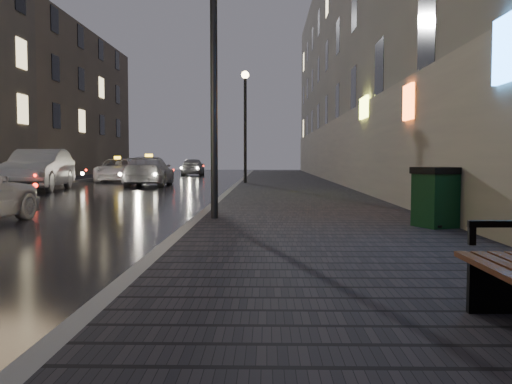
% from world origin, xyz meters
% --- Properties ---
extents(sidewalk, '(4.60, 58.00, 0.15)m').
position_xyz_m(sidewalk, '(3.90, 21.00, 0.07)').
color(sidewalk, black).
rests_on(sidewalk, ground).
extents(curb, '(0.20, 58.00, 0.15)m').
position_xyz_m(curb, '(1.50, 21.00, 0.07)').
color(curb, slate).
rests_on(curb, ground).
extents(sidewalk_far, '(2.40, 58.00, 0.15)m').
position_xyz_m(sidewalk_far, '(-8.70, 21.00, 0.07)').
color(sidewalk_far, black).
rests_on(sidewalk_far, ground).
extents(curb_far, '(0.20, 58.00, 0.15)m').
position_xyz_m(curb_far, '(-7.40, 21.00, 0.07)').
color(curb_far, slate).
rests_on(curb_far, ground).
extents(building_near, '(1.80, 50.00, 13.00)m').
position_xyz_m(building_near, '(7.10, 25.00, 6.50)').
color(building_near, '#605B54').
rests_on(building_near, ground).
extents(building_far_c, '(6.00, 22.00, 11.00)m').
position_xyz_m(building_far_c, '(-13.50, 39.00, 5.50)').
color(building_far_c, '#6B6051').
rests_on(building_far_c, ground).
extents(lamp_near, '(0.36, 0.36, 5.28)m').
position_xyz_m(lamp_near, '(1.85, 6.00, 3.49)').
color(lamp_near, black).
rests_on(lamp_near, sidewalk).
extents(lamp_far, '(0.36, 0.36, 5.28)m').
position_xyz_m(lamp_far, '(1.85, 22.00, 3.49)').
color(lamp_far, black).
rests_on(lamp_far, sidewalk).
extents(trash_bin, '(0.88, 0.88, 1.03)m').
position_xyz_m(trash_bin, '(5.80, 4.68, 0.67)').
color(trash_bin, black).
rests_on(trash_bin, sidewalk).
extents(car_left_mid, '(2.39, 5.36, 1.71)m').
position_xyz_m(car_left_mid, '(-6.51, 18.19, 0.85)').
color(car_left_mid, '#A8A8B0').
rests_on(car_left_mid, ground).
extents(taxi_mid, '(2.13, 4.86, 1.39)m').
position_xyz_m(taxi_mid, '(-2.78, 22.13, 0.69)').
color(taxi_mid, silver).
rests_on(taxi_mid, ground).
extents(taxi_far, '(2.70, 4.89, 1.29)m').
position_xyz_m(taxi_far, '(-5.57, 26.95, 0.65)').
color(taxi_far, silver).
rests_on(taxi_far, ground).
extents(car_far, '(1.75, 3.99, 1.34)m').
position_xyz_m(car_far, '(-2.73, 37.97, 0.67)').
color(car_far, gray).
rests_on(car_far, ground).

